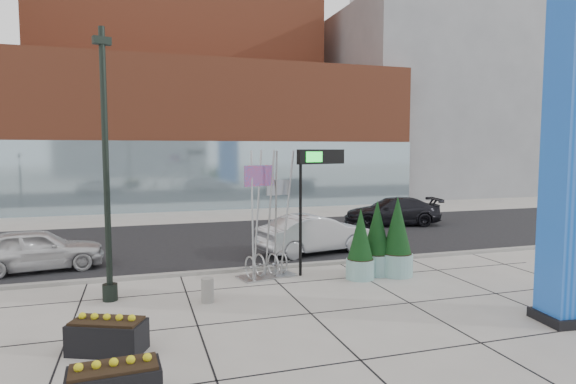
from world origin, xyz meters
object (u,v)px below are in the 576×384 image
object	(u,v)px
car_white_west	(37,250)
public_art_sculpture	(267,244)
lamp_post	(107,191)
overhead_street_sign	(321,167)
car_silver_mid	(315,234)
concrete_bollard	(208,290)

from	to	relation	value
car_white_west	public_art_sculpture	bearing A→B (deg)	-121.02
lamp_post	overhead_street_sign	world-z (taller)	lamp_post
lamp_post	car_silver_mid	bearing A→B (deg)	28.13
public_art_sculpture	car_white_west	distance (m)	8.37
car_silver_mid	car_white_west	bearing A→B (deg)	77.70
overhead_street_sign	car_silver_mid	xyz separation A→B (m)	(1.03, 3.27, -2.95)
car_white_west	concrete_bollard	bearing A→B (deg)	-143.59
lamp_post	overhead_street_sign	distance (m)	7.02
concrete_bollard	overhead_street_sign	size ratio (longest dim) A/B	0.16
concrete_bollard	lamp_post	bearing A→B (deg)	159.32
lamp_post	overhead_street_sign	xyz separation A→B (m)	(6.93, 0.98, 0.58)
car_white_west	lamp_post	bearing A→B (deg)	-156.96
car_white_west	car_silver_mid	distance (m)	10.65
lamp_post	concrete_bollard	world-z (taller)	lamp_post
public_art_sculpture	concrete_bollard	world-z (taller)	public_art_sculpture
car_silver_mid	public_art_sculpture	bearing A→B (deg)	124.86
overhead_street_sign	car_white_west	xyz separation A→B (m)	(-9.62, 3.43, -2.99)
public_art_sculpture	car_silver_mid	xyz separation A→B (m)	(2.94, 3.07, -0.34)
overhead_street_sign	concrete_bollard	bearing A→B (deg)	-174.54
public_art_sculpture	car_white_west	size ratio (longest dim) A/B	0.97
overhead_street_sign	car_white_west	distance (m)	10.64
public_art_sculpture	car_white_west	world-z (taller)	public_art_sculpture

